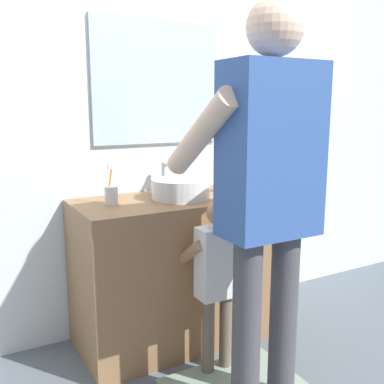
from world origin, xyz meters
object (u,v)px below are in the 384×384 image
Objects in this scene: toothbrush_cup at (111,195)px; soap_bottle at (226,181)px; child_toddler at (217,272)px; adult_parent at (268,177)px.

soap_bottle is (0.71, -0.00, 0.02)m from toothbrush_cup.
child_toddler is 0.51× the size of adult_parent.
child_toddler is (0.39, -0.42, -0.36)m from toothbrush_cup.
adult_parent is (-0.29, -0.75, 0.15)m from soap_bottle.
adult_parent is at bearing -111.12° from soap_bottle.
child_toddler is at bearing -127.65° from soap_bottle.
soap_bottle is at bearing -0.07° from toothbrush_cup.
toothbrush_cup is 0.67m from child_toddler.
toothbrush_cup is 0.12× the size of adult_parent.
soap_bottle is 0.65m from child_toddler.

